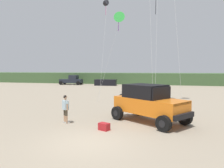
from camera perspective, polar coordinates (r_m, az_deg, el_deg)
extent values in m
plane|color=gray|center=(9.71, -6.23, -15.26)|extent=(220.00, 220.00, 0.00)
cube|color=#426038|center=(48.85, 5.78, 1.55)|extent=(90.00, 8.23, 2.36)
cube|color=orange|center=(13.16, 9.95, -5.65)|extent=(4.66, 4.02, 0.90)
cube|color=orange|center=(12.15, 16.06, -4.78)|extent=(1.87, 2.02, 0.12)
cube|color=black|center=(13.27, 8.82, -1.86)|extent=(2.89, 2.76, 0.80)
cube|color=black|center=(12.54, 13.02, -2.43)|extent=(1.04, 1.43, 0.72)
cube|color=black|center=(11.94, 18.57, -8.11)|extent=(1.19, 1.59, 0.28)
cylinder|color=black|center=(14.69, 2.88, -4.20)|extent=(0.69, 0.81, 0.77)
cylinder|color=black|center=(13.13, 18.81, -8.44)|extent=(0.86, 0.73, 0.84)
cylinder|color=black|center=(13.13, 18.81, -8.44)|extent=(0.49, 0.48, 0.38)
cylinder|color=black|center=(11.44, 13.55, -10.18)|extent=(0.86, 0.73, 0.84)
cylinder|color=black|center=(11.44, 13.55, -10.18)|extent=(0.49, 0.48, 0.38)
cylinder|color=black|center=(15.15, 7.21, -6.63)|extent=(0.86, 0.73, 0.84)
cylinder|color=black|center=(15.15, 7.21, -6.63)|extent=(0.49, 0.48, 0.38)
cylinder|color=black|center=(13.70, 1.42, -7.72)|extent=(0.86, 0.73, 0.84)
cylinder|color=black|center=(13.70, 1.42, -7.72)|extent=(0.49, 0.48, 0.38)
cylinder|color=tan|center=(13.26, -12.40, -8.98)|extent=(0.14, 0.14, 0.49)
cylinder|color=#4C4233|center=(13.18, -12.43, -7.31)|extent=(0.15, 0.15, 0.36)
cube|color=silver|center=(13.32, -12.23, -9.78)|extent=(0.25, 0.27, 0.10)
cylinder|color=tan|center=(13.06, -12.01, -9.17)|extent=(0.14, 0.14, 0.49)
cylinder|color=#4C4233|center=(12.98, -12.03, -7.48)|extent=(0.15, 0.15, 0.36)
cube|color=silver|center=(13.12, -11.83, -9.98)|extent=(0.25, 0.27, 0.10)
cube|color=silver|center=(13.00, -12.26, -5.44)|extent=(0.47, 0.46, 0.54)
cylinder|color=tan|center=(13.23, -12.71, -5.33)|extent=(0.09, 0.09, 0.56)
cylinder|color=silver|center=(13.20, -12.72, -4.52)|extent=(0.11, 0.11, 0.16)
cylinder|color=tan|center=(12.77, -11.79, -5.65)|extent=(0.09, 0.09, 0.56)
cylinder|color=silver|center=(12.74, -11.80, -4.81)|extent=(0.11, 0.11, 0.16)
cylinder|color=tan|center=(12.95, -12.28, -4.09)|extent=(0.10, 0.10, 0.08)
sphere|color=tan|center=(12.93, -12.29, -3.46)|extent=(0.21, 0.21, 0.21)
sphere|color=black|center=(12.92, -12.35, -3.37)|extent=(0.21, 0.21, 0.21)
cube|color=#B21E23|center=(11.45, -2.10, -11.25)|extent=(0.66, 0.56, 0.38)
cube|color=#1E232D|center=(45.55, -10.80, 0.80)|extent=(4.73, 2.25, 0.76)
cube|color=#1E232D|center=(45.33, -10.17, 1.81)|extent=(1.73, 1.92, 0.84)
cylinder|color=black|center=(45.96, -8.18, 0.39)|extent=(0.78, 0.32, 0.76)
cylinder|color=black|center=(43.97, -9.02, 0.22)|extent=(0.78, 0.32, 0.76)
cylinder|color=black|center=(47.22, -12.46, 0.43)|extent=(0.78, 0.32, 0.76)
cylinder|color=black|center=(45.29, -13.46, 0.27)|extent=(0.78, 0.32, 0.76)
cube|color=black|center=(42.27, -1.71, 0.42)|extent=(4.30, 1.97, 1.20)
cone|color=black|center=(27.92, -1.34, 20.49)|extent=(1.32, 1.16, 1.28)
cylinder|color=#E04C93|center=(27.76, -1.65, 18.99)|extent=(0.05, 0.08, 1.05)
cylinder|color=silver|center=(24.01, -2.28, 9.69)|extent=(0.77, 5.77, 11.10)
cylinder|color=silver|center=(18.16, 16.73, 14.63)|extent=(0.86, 5.51, 13.13)
cylinder|color=black|center=(21.99, 11.56, 19.93)|extent=(0.05, 0.35, 1.84)
cylinder|color=silver|center=(18.47, 11.70, 10.36)|extent=(0.15, 5.54, 10.47)
cylinder|color=silver|center=(18.33, 10.26, 14.43)|extent=(0.93, 5.73, 13.00)
cone|color=green|center=(21.68, 2.12, 16.87)|extent=(1.43, 1.29, 1.53)
cylinder|color=purple|center=(21.56, 1.71, 14.96)|extent=(0.05, 0.14, 0.86)
cylinder|color=silver|center=(20.60, -0.95, 6.32)|extent=(1.91, 1.59, 8.00)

